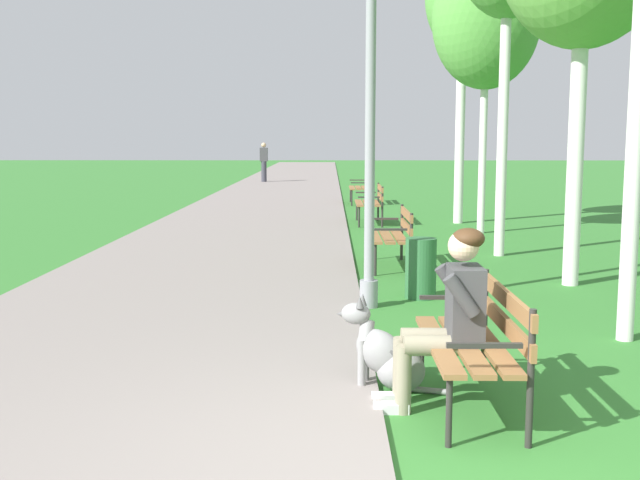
{
  "coord_description": "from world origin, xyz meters",
  "views": [
    {
      "loc": [
        -0.51,
        -3.91,
        1.85
      ],
      "look_at": [
        -0.6,
        3.23,
        0.9
      ],
      "focal_mm": 43.3,
      "sensor_mm": 36.0,
      "label": 1
    }
  ],
  "objects_px": {
    "park_bench_mid": "(394,232)",
    "birch_tree_fifth": "(486,20)",
    "dog_grey": "(387,356)",
    "park_bench_near": "(478,335)",
    "park_bench_furthest": "(362,186)",
    "litter_bin": "(421,268)",
    "park_bench_far": "(372,200)",
    "lamp_post_near": "(370,91)",
    "pedestrian_distant": "(264,162)",
    "person_seated_on_near_bench": "(449,311)"
  },
  "relations": [
    {
      "from": "park_bench_near",
      "to": "pedestrian_distant",
      "type": "bearing_deg",
      "value": 97.98
    },
    {
      "from": "birch_tree_fifth",
      "to": "litter_bin",
      "type": "bearing_deg",
      "value": -107.01
    },
    {
      "from": "person_seated_on_near_bench",
      "to": "birch_tree_fifth",
      "type": "height_order",
      "value": "birch_tree_fifth"
    },
    {
      "from": "lamp_post_near",
      "to": "pedestrian_distant",
      "type": "distance_m",
      "value": 23.88
    },
    {
      "from": "park_bench_furthest",
      "to": "pedestrian_distant",
      "type": "relative_size",
      "value": 0.91
    },
    {
      "from": "park_bench_furthest",
      "to": "pedestrian_distant",
      "type": "distance_m",
      "value": 10.86
    },
    {
      "from": "person_seated_on_near_bench",
      "to": "dog_grey",
      "type": "height_order",
      "value": "person_seated_on_near_bench"
    },
    {
      "from": "litter_bin",
      "to": "park_bench_far",
      "type": "bearing_deg",
      "value": 91.12
    },
    {
      "from": "person_seated_on_near_bench",
      "to": "pedestrian_distant",
      "type": "relative_size",
      "value": 0.76
    },
    {
      "from": "park_bench_mid",
      "to": "birch_tree_fifth",
      "type": "height_order",
      "value": "birch_tree_fifth"
    },
    {
      "from": "park_bench_near",
      "to": "park_bench_furthest",
      "type": "distance_m",
      "value": 16.57
    },
    {
      "from": "park_bench_furthest",
      "to": "birch_tree_fifth",
      "type": "relative_size",
      "value": 0.28
    },
    {
      "from": "lamp_post_near",
      "to": "birch_tree_fifth",
      "type": "height_order",
      "value": "birch_tree_fifth"
    },
    {
      "from": "park_bench_furthest",
      "to": "person_seated_on_near_bench",
      "type": "distance_m",
      "value": 16.59
    },
    {
      "from": "lamp_post_near",
      "to": "pedestrian_distant",
      "type": "height_order",
      "value": "lamp_post_near"
    },
    {
      "from": "park_bench_far",
      "to": "pedestrian_distant",
      "type": "distance_m",
      "value": 15.78
    },
    {
      "from": "person_seated_on_near_bench",
      "to": "litter_bin",
      "type": "distance_m",
      "value": 3.71
    },
    {
      "from": "park_bench_mid",
      "to": "birch_tree_fifth",
      "type": "distance_m",
      "value": 5.75
    },
    {
      "from": "park_bench_near",
      "to": "park_bench_mid",
      "type": "distance_m",
      "value": 5.8
    },
    {
      "from": "park_bench_furthest",
      "to": "person_seated_on_near_bench",
      "type": "height_order",
      "value": "person_seated_on_near_bench"
    },
    {
      "from": "park_bench_far",
      "to": "birch_tree_fifth",
      "type": "bearing_deg",
      "value": -38.16
    },
    {
      "from": "park_bench_mid",
      "to": "litter_bin",
      "type": "distance_m",
      "value": 2.14
    },
    {
      "from": "lamp_post_near",
      "to": "pedestrian_distant",
      "type": "bearing_deg",
      "value": 97.64
    },
    {
      "from": "park_bench_far",
      "to": "pedestrian_distant",
      "type": "relative_size",
      "value": 0.91
    },
    {
      "from": "park_bench_near",
      "to": "litter_bin",
      "type": "xyz_separation_m",
      "value": [
        0.04,
        3.67,
        -0.16
      ]
    },
    {
      "from": "park_bench_mid",
      "to": "litter_bin",
      "type": "relative_size",
      "value": 2.14
    },
    {
      "from": "park_bench_near",
      "to": "birch_tree_fifth",
      "type": "height_order",
      "value": "birch_tree_fifth"
    },
    {
      "from": "dog_grey",
      "to": "park_bench_furthest",
      "type": "bearing_deg",
      "value": 88.34
    },
    {
      "from": "lamp_post_near",
      "to": "park_bench_near",
      "type": "bearing_deg",
      "value": -79.54
    },
    {
      "from": "park_bench_near",
      "to": "person_seated_on_near_bench",
      "type": "distance_m",
      "value": 0.27
    },
    {
      "from": "person_seated_on_near_bench",
      "to": "birch_tree_fifth",
      "type": "xyz_separation_m",
      "value": [
        2.13,
        9.87,
        3.37
      ]
    },
    {
      "from": "park_bench_furthest",
      "to": "lamp_post_near",
      "type": "bearing_deg",
      "value": -91.98
    },
    {
      "from": "person_seated_on_near_bench",
      "to": "pedestrian_distant",
      "type": "distance_m",
      "value": 27.05
    },
    {
      "from": "park_bench_near",
      "to": "litter_bin",
      "type": "bearing_deg",
      "value": 89.42
    },
    {
      "from": "park_bench_near",
      "to": "lamp_post_near",
      "type": "bearing_deg",
      "value": 100.46
    },
    {
      "from": "person_seated_on_near_bench",
      "to": "lamp_post_near",
      "type": "distance_m",
      "value": 3.62
    },
    {
      "from": "person_seated_on_near_bench",
      "to": "dog_grey",
      "type": "xyz_separation_m",
      "value": [
        -0.39,
        0.38,
        -0.42
      ]
    },
    {
      "from": "person_seated_on_near_bench",
      "to": "litter_bin",
      "type": "bearing_deg",
      "value": 86.21
    },
    {
      "from": "park_bench_near",
      "to": "lamp_post_near",
      "type": "distance_m",
      "value": 3.71
    },
    {
      "from": "park_bench_mid",
      "to": "dog_grey",
      "type": "bearing_deg",
      "value": -95.13
    },
    {
      "from": "dog_grey",
      "to": "birch_tree_fifth",
      "type": "xyz_separation_m",
      "value": [
        2.52,
        9.48,
        3.79
      ]
    },
    {
      "from": "park_bench_far",
      "to": "lamp_post_near",
      "type": "relative_size",
      "value": 0.33
    },
    {
      "from": "park_bench_near",
      "to": "park_bench_furthest",
      "type": "xyz_separation_m",
      "value": [
        -0.13,
        16.57,
        0.0
      ]
    },
    {
      "from": "park_bench_near",
      "to": "lamp_post_near",
      "type": "xyz_separation_m",
      "value": [
        -0.59,
        3.18,
        1.83
      ]
    },
    {
      "from": "park_bench_near",
      "to": "park_bench_mid",
      "type": "height_order",
      "value": "same"
    },
    {
      "from": "dog_grey",
      "to": "park_bench_mid",
      "type": "bearing_deg",
      "value": 84.87
    },
    {
      "from": "lamp_post_near",
      "to": "birch_tree_fifth",
      "type": "xyz_separation_m",
      "value": [
        2.51,
        6.67,
        1.72
      ]
    },
    {
      "from": "park_bench_near",
      "to": "birch_tree_fifth",
      "type": "xyz_separation_m",
      "value": [
        1.93,
        9.85,
        3.54
      ]
    },
    {
      "from": "park_bench_far",
      "to": "dog_grey",
      "type": "relative_size",
      "value": 1.84
    },
    {
      "from": "birch_tree_fifth",
      "to": "park_bench_far",
      "type": "bearing_deg",
      "value": 141.84
    }
  ]
}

